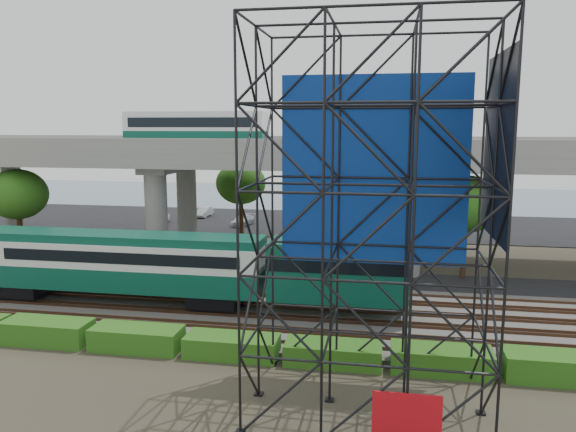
# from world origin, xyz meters

# --- Properties ---
(ground) EXTENTS (140.00, 140.00, 0.00)m
(ground) POSITION_xyz_m (0.00, 0.00, 0.00)
(ground) COLOR #474233
(ground) RESTS_ON ground
(ballast_bed) EXTENTS (90.00, 12.00, 0.20)m
(ballast_bed) POSITION_xyz_m (0.00, 2.00, 0.10)
(ballast_bed) COLOR slate
(ballast_bed) RESTS_ON ground
(service_road) EXTENTS (90.00, 5.00, 0.08)m
(service_road) POSITION_xyz_m (0.00, 10.50, 0.04)
(service_road) COLOR black
(service_road) RESTS_ON ground
(parking_lot) EXTENTS (90.00, 18.00, 0.08)m
(parking_lot) POSITION_xyz_m (0.00, 34.00, 0.04)
(parking_lot) COLOR black
(parking_lot) RESTS_ON ground
(harbor_water) EXTENTS (140.00, 40.00, 0.03)m
(harbor_water) POSITION_xyz_m (0.00, 56.00, 0.01)
(harbor_water) COLOR #456471
(harbor_water) RESTS_ON ground
(rail_tracks) EXTENTS (90.00, 9.52, 0.16)m
(rail_tracks) POSITION_xyz_m (0.00, 2.00, 0.28)
(rail_tracks) COLOR #472D1E
(rail_tracks) RESTS_ON ballast_bed
(commuter_train) EXTENTS (29.30, 3.06, 4.30)m
(commuter_train) POSITION_xyz_m (-6.23, 2.00, 2.88)
(commuter_train) COLOR black
(commuter_train) RESTS_ON rail_tracks
(overpass) EXTENTS (80.00, 12.00, 12.40)m
(overpass) POSITION_xyz_m (-0.56, 16.00, 8.21)
(overpass) COLOR #9E9B93
(overpass) RESTS_ON ground
(scaffold_tower) EXTENTS (9.36, 6.36, 15.00)m
(scaffold_tower) POSITION_xyz_m (7.73, -7.98, 7.47)
(scaffold_tower) COLOR black
(scaffold_tower) RESTS_ON ground
(hedge_strip) EXTENTS (34.60, 1.80, 1.20)m
(hedge_strip) POSITION_xyz_m (1.01, -4.30, 0.56)
(hedge_strip) COLOR #275613
(hedge_strip) RESTS_ON ground
(trees) EXTENTS (40.94, 16.94, 7.69)m
(trees) POSITION_xyz_m (-4.67, 16.17, 5.57)
(trees) COLOR #382314
(trees) RESTS_ON ground
(suv) EXTENTS (5.45, 3.12, 1.43)m
(suv) POSITION_xyz_m (-16.72, 11.04, 0.80)
(suv) COLOR black
(suv) RESTS_ON service_road
(parked_cars) EXTENTS (35.46, 9.33, 1.22)m
(parked_cars) POSITION_xyz_m (0.87, 33.65, 0.66)
(parked_cars) COLOR #BDBDBD
(parked_cars) RESTS_ON parking_lot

